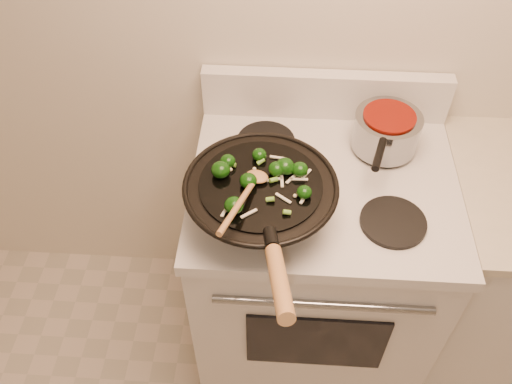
{
  "coord_description": "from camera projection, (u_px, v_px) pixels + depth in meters",
  "views": [
    {
      "loc": [
        -0.21,
        0.08,
        2.07
      ],
      "look_at": [
        -0.27,
        1.01,
        1.03
      ],
      "focal_mm": 38.0,
      "sensor_mm": 36.0,
      "label": 1
    }
  ],
  "objects": [
    {
      "name": "saucepan",
      "position": [
        386.0,
        131.0,
        1.62
      ],
      "size": [
        0.2,
        0.32,
        0.12
      ],
      "color": "gray",
      "rests_on": "stove"
    },
    {
      "name": "wooden_spoon",
      "position": [
        247.0,
        192.0,
        1.33
      ],
      "size": [
        0.11,
        0.27,
        0.07
      ],
      "color": "#A87342",
      "rests_on": "wok"
    },
    {
      "name": "stove",
      "position": [
        313.0,
        267.0,
        1.91
      ],
      "size": [
        0.78,
        0.67,
        1.08
      ],
      "color": "silver",
      "rests_on": "ground"
    },
    {
      "name": "wok",
      "position": [
        261.0,
        199.0,
        1.42
      ],
      "size": [
        0.4,
        0.67,
        0.27
      ],
      "color": "black",
      "rests_on": "stove"
    },
    {
      "name": "stirfry",
      "position": [
        262.0,
        175.0,
        1.38
      ],
      "size": [
        0.26,
        0.23,
        0.04
      ],
      "color": "#0D3408",
      "rests_on": "wok"
    }
  ]
}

